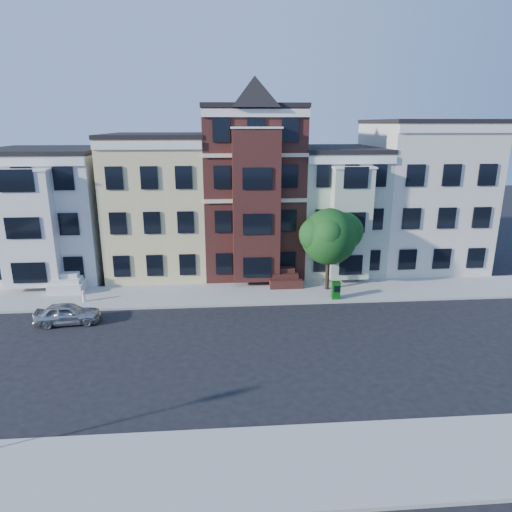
{
  "coord_description": "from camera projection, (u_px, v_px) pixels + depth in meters",
  "views": [
    {
      "loc": [
        -2.4,
        -20.48,
        11.02
      ],
      "look_at": [
        -0.56,
        2.82,
        4.2
      ],
      "focal_mm": 32.0,
      "sensor_mm": 36.0,
      "label": 1
    }
  ],
  "objects": [
    {
      "name": "ground",
      "position": [
        272.0,
        352.0,
        22.87
      ],
      "size": [
        120.0,
        120.0,
        0.0
      ],
      "primitive_type": "plane",
      "color": "black"
    },
    {
      "name": "far_sidewalk",
      "position": [
        258.0,
        293.0,
        30.5
      ],
      "size": [
        60.0,
        4.0,
        0.15
      ],
      "primitive_type": "cube",
      "color": "#9E9B93",
      "rests_on": "ground"
    },
    {
      "name": "near_sidewalk",
      "position": [
        298.0,
        465.0,
        15.19
      ],
      "size": [
        60.0,
        4.0,
        0.15
      ],
      "primitive_type": "cube",
      "color": "#9E9B93",
      "rests_on": "ground"
    },
    {
      "name": "house_white",
      "position": [
        53.0,
        213.0,
        34.35
      ],
      "size": [
        8.0,
        9.0,
        9.0
      ],
      "primitive_type": "cube",
      "color": "silver",
      "rests_on": "ground"
    },
    {
      "name": "house_yellow",
      "position": [
        160.0,
        205.0,
        34.81
      ],
      "size": [
        7.0,
        9.0,
        10.0
      ],
      "primitive_type": "cube",
      "color": "#DCC889",
      "rests_on": "ground"
    },
    {
      "name": "house_brown",
      "position": [
        251.0,
        191.0,
        35.06
      ],
      "size": [
        7.0,
        9.0,
        12.0
      ],
      "primitive_type": "cube",
      "color": "#3C1A15",
      "rests_on": "ground"
    },
    {
      "name": "house_green",
      "position": [
        333.0,
        209.0,
        35.98
      ],
      "size": [
        6.0,
        9.0,
        9.0
      ],
      "primitive_type": "cube",
      "color": "#A5B29A",
      "rests_on": "ground"
    },
    {
      "name": "house_cream",
      "position": [
        421.0,
        195.0,
        36.23
      ],
      "size": [
        8.0,
        9.0,
        11.0
      ],
      "primitive_type": "cube",
      "color": "beige",
      "rests_on": "ground"
    },
    {
      "name": "street_tree",
      "position": [
        329.0,
        241.0,
        30.14
      ],
      "size": [
        6.74,
        6.74,
        6.82
      ],
      "primitive_type": null,
      "rotation": [
        0.0,
        0.0,
        -0.16
      ],
      "color": "#1D521B",
      "rests_on": "far_sidewalk"
    },
    {
      "name": "parked_car",
      "position": [
        67.0,
        314.0,
        25.93
      ],
      "size": [
        3.68,
        1.74,
        1.22
      ],
      "primitive_type": "imported",
      "rotation": [
        0.0,
        0.0,
        1.66
      ],
      "color": "#A9ACB0",
      "rests_on": "ground"
    },
    {
      "name": "newspaper_box",
      "position": [
        336.0,
        290.0,
        29.25
      ],
      "size": [
        0.54,
        0.49,
        1.13
      ],
      "primitive_type": "cube",
      "rotation": [
        0.0,
        0.0,
        -0.07
      ],
      "color": "#0B500E",
      "rests_on": "far_sidewalk"
    },
    {
      "name": "fire_hydrant",
      "position": [
        84.0,
        297.0,
        28.84
      ],
      "size": [
        0.24,
        0.24,
        0.59
      ],
      "primitive_type": "cylinder",
      "rotation": [
        0.0,
        0.0,
        0.16
      ],
      "color": "silver",
      "rests_on": "far_sidewalk"
    }
  ]
}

